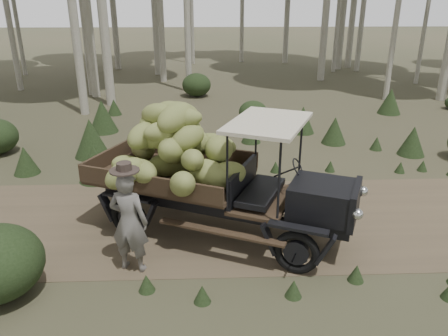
% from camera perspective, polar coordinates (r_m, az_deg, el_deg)
% --- Properties ---
extents(ground, '(120.00, 120.00, 0.00)m').
position_cam_1_polar(ground, '(9.43, 11.28, -6.53)').
color(ground, '#473D2B').
rests_on(ground, ground).
extents(dirt_track, '(70.00, 4.00, 0.01)m').
position_cam_1_polar(dirt_track, '(9.43, 11.28, -6.51)').
color(dirt_track, brown).
rests_on(dirt_track, ground).
extents(banana_truck, '(5.34, 3.59, 2.65)m').
position_cam_1_polar(banana_truck, '(8.31, -4.06, 1.52)').
color(banana_truck, black).
rests_on(banana_truck, ground).
extents(farmer, '(0.75, 0.59, 1.95)m').
position_cam_1_polar(farmer, '(7.40, -12.31, -6.78)').
color(farmer, '#605C58').
rests_on(farmer, ground).
extents(undergrowth, '(23.18, 25.28, 1.36)m').
position_cam_1_polar(undergrowth, '(8.40, 17.20, -6.67)').
color(undergrowth, '#233319').
rests_on(undergrowth, ground).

